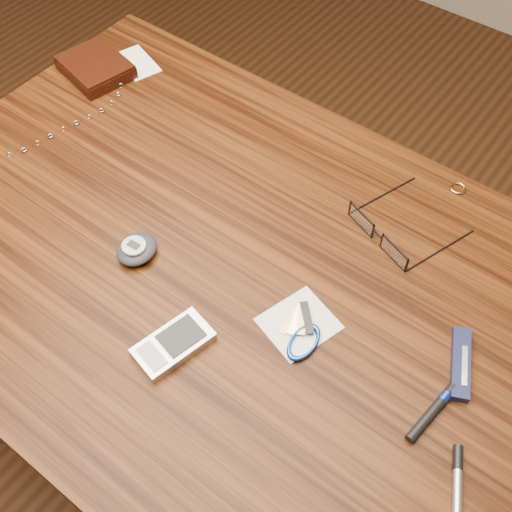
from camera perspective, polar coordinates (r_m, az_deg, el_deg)
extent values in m
plane|color=#472814|center=(1.56, -2.18, -16.59)|extent=(3.80, 3.80, 0.00)
cube|color=#391B09|center=(0.91, -3.60, -0.66)|extent=(1.00, 0.70, 0.03)
cylinder|color=#4C2814|center=(1.54, -8.84, 6.64)|extent=(0.05, 0.05, 0.71)
cube|color=black|center=(1.20, -14.05, 15.90)|extent=(0.14, 0.12, 0.02)
cube|color=black|center=(1.19, -14.18, 16.38)|extent=(0.13, 0.12, 0.00)
cube|color=white|center=(1.21, -10.55, 16.54)|extent=(0.10, 0.08, 0.00)
cube|color=black|center=(0.92, 9.34, 3.20)|extent=(0.05, 0.02, 0.03)
cube|color=white|center=(0.92, 9.34, 3.20)|extent=(0.05, 0.02, 0.02)
cylinder|color=black|center=(0.98, 11.16, 5.32)|extent=(0.04, 0.12, 0.00)
cube|color=black|center=(0.90, 12.16, 0.29)|extent=(0.05, 0.02, 0.03)
cube|color=white|center=(0.90, 12.16, 0.29)|extent=(0.05, 0.02, 0.02)
cylinder|color=black|center=(0.93, 16.03, 0.47)|extent=(0.04, 0.12, 0.00)
cube|color=black|center=(0.91, 10.77, 1.93)|extent=(0.02, 0.01, 0.00)
torus|color=tan|center=(1.02, 17.51, 5.77)|extent=(0.03, 0.03, 0.00)
torus|color=silver|center=(1.09, -21.07, 8.41)|extent=(0.01, 0.01, 0.01)
torus|color=silver|center=(1.09, -19.92, 8.88)|extent=(0.01, 0.01, 0.00)
torus|color=silver|center=(1.09, -18.84, 9.49)|extent=(0.01, 0.01, 0.01)
torus|color=silver|center=(1.10, -17.81, 10.14)|extent=(0.01, 0.01, 0.00)
torus|color=silver|center=(1.10, -16.76, 10.76)|extent=(0.01, 0.01, 0.01)
torus|color=silver|center=(1.11, -15.69, 11.34)|extent=(0.01, 0.01, 0.00)
torus|color=silver|center=(1.12, -14.62, 11.88)|extent=(0.01, 0.00, 0.01)
torus|color=silver|center=(1.12, -13.59, 12.47)|extent=(0.01, 0.01, 0.00)
torus|color=silver|center=(1.13, -12.73, 13.15)|extent=(0.01, 0.01, 0.01)
torus|color=silver|center=(1.15, -12.16, 13.89)|extent=(0.01, 0.01, 0.00)
torus|color=silver|center=(1.17, -11.91, 14.61)|extent=(0.01, 0.01, 0.01)
torus|color=silver|center=(1.18, -11.90, 15.26)|extent=(0.01, 0.01, 0.00)
torus|color=silver|center=(1.20, -11.98, 15.87)|extent=(0.01, 0.01, 0.01)
cube|color=#A9A9AD|center=(0.81, -7.36, -7.78)|extent=(0.07, 0.11, 0.01)
cube|color=black|center=(0.81, -6.71, -7.05)|extent=(0.05, 0.06, 0.00)
cube|color=#94959B|center=(0.80, -9.25, -8.77)|extent=(0.04, 0.03, 0.00)
ellipsoid|color=#21222B|center=(0.90, -10.54, 0.60)|extent=(0.06, 0.06, 0.02)
cylinder|color=#A6AAAF|center=(0.89, -10.81, 0.89)|extent=(0.03, 0.03, 0.00)
cube|color=black|center=(0.89, -10.84, 0.99)|extent=(0.02, 0.01, 0.00)
cube|color=silver|center=(0.83, 3.82, -6.01)|extent=(0.10, 0.11, 0.00)
torus|color=#123A9D|center=(0.81, 4.26, -7.64)|extent=(0.05, 0.05, 0.01)
cube|color=#A07139|center=(0.83, 3.22, -5.68)|extent=(0.01, 0.05, 0.00)
cube|color=silver|center=(0.83, 3.66, -5.61)|extent=(0.02, 0.05, 0.00)
cube|color=#A68B3A|center=(0.83, 4.10, -5.54)|extent=(0.03, 0.05, 0.00)
cube|color=black|center=(0.83, 4.55, -5.46)|extent=(0.04, 0.04, 0.00)
cube|color=#121339|center=(0.84, 17.73, -9.10)|extent=(0.06, 0.10, 0.01)
cube|color=silver|center=(0.83, 18.06, -9.24)|extent=(0.03, 0.05, 0.00)
cylinder|color=#ADAEB2|center=(0.77, 17.44, -20.35)|extent=(0.07, 0.12, 0.01)
cylinder|color=black|center=(0.79, 17.51, -16.74)|extent=(0.02, 0.03, 0.01)
cylinder|color=black|center=(0.80, 15.38, -13.24)|extent=(0.02, 0.09, 0.01)
cylinder|color=#1534AE|center=(0.81, 16.39, -11.97)|extent=(0.01, 0.01, 0.01)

